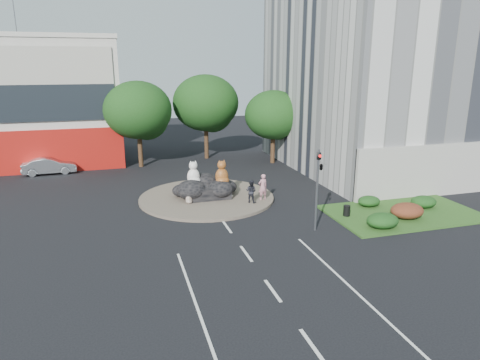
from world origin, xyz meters
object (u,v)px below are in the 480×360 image
object	(u,v)px
kitten_white	(230,193)
parked_car	(49,166)
litter_bin	(347,211)
cat_white	(193,173)
kitten_calico	(189,197)
cat_tabby	(222,172)
pedestrian_dark	(251,191)
pedestrian_pink	(263,187)

from	to	relation	value
kitten_white	parked_car	xyz separation A→B (m)	(-13.78, 12.23, 0.18)
parked_car	litter_bin	world-z (taller)	parked_car
litter_bin	parked_car	bearing A→B (deg)	138.35
cat_white	parked_car	distance (m)	15.89
cat_white	parked_car	world-z (taller)	cat_white
cat_white	kitten_white	xyz separation A→B (m)	(2.46, -1.14, -1.42)
cat_white	kitten_calico	xyz separation A→B (m)	(-0.66, -1.60, -1.37)
kitten_calico	parked_car	world-z (taller)	parked_car
parked_car	litter_bin	xyz separation A→B (m)	(20.20, -17.96, -0.30)
cat_tabby	pedestrian_dark	distance (m)	2.84
pedestrian_dark	cat_tabby	bearing A→B (deg)	-11.03
pedestrian_pink	litter_bin	size ratio (longest dim) A/B	2.70
cat_white	pedestrian_pink	xyz separation A→B (m)	(4.66, -2.25, -0.86)
kitten_white	litter_bin	xyz separation A→B (m)	(6.42, -5.73, -0.11)
pedestrian_pink	parked_car	world-z (taller)	pedestrian_pink
cat_tabby	litter_bin	distance (m)	9.46
cat_white	litter_bin	bearing A→B (deg)	-42.29
kitten_calico	kitten_white	size ratio (longest dim) A/B	1.15
cat_tabby	parked_car	size ratio (longest dim) A/B	0.40
kitten_white	parked_car	world-z (taller)	parked_car
pedestrian_dark	litter_bin	bearing A→B (deg)	-177.34
cat_white	cat_tabby	world-z (taller)	cat_tabby
kitten_white	pedestrian_dark	size ratio (longest dim) A/B	0.47
kitten_calico	pedestrian_dark	size ratio (longest dim) A/B	0.54
pedestrian_pink	pedestrian_dark	bearing A→B (deg)	9.81
cat_white	kitten_white	world-z (taller)	cat_white
pedestrian_pink	pedestrian_dark	size ratio (longest dim) A/B	1.16
kitten_white	litter_bin	bearing A→B (deg)	-78.13
kitten_calico	parked_car	xyz separation A→B (m)	(-10.66, 12.68, 0.12)
cat_white	litter_bin	distance (m)	11.33
litter_bin	kitten_calico	bearing A→B (deg)	151.02
kitten_calico	litter_bin	bearing A→B (deg)	-16.25
kitten_white	parked_car	size ratio (longest dim) A/B	0.17
pedestrian_pink	parked_car	distance (m)	20.82
cat_tabby	pedestrian_dark	size ratio (longest dim) A/B	1.14
kitten_calico	pedestrian_pink	distance (m)	5.38
cat_tabby	pedestrian_pink	xyz separation A→B (m)	(2.63, -1.71, -0.88)
cat_tabby	litter_bin	world-z (taller)	cat_tabby
kitten_calico	kitten_white	xyz separation A→B (m)	(3.12, 0.45, -0.06)
cat_tabby	kitten_calico	distance (m)	3.21
kitten_white	pedestrian_pink	xyz separation A→B (m)	(2.20, -1.10, 0.57)
cat_white	pedestrian_pink	bearing A→B (deg)	-30.26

